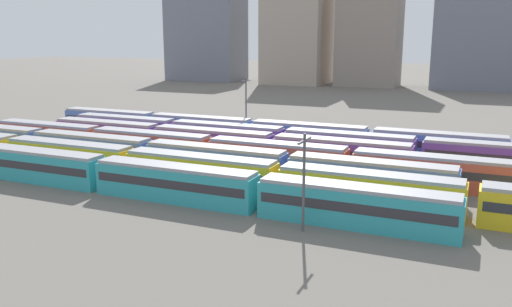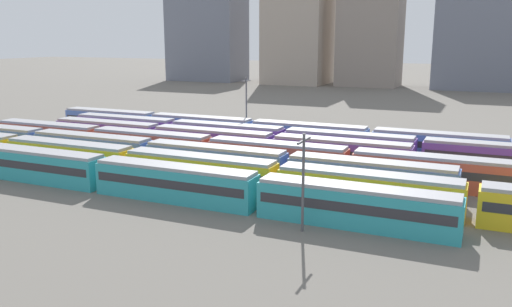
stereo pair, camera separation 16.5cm
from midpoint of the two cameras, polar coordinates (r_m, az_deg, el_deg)
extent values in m
plane|color=#666059|center=(84.26, -19.01, 0.43)|extent=(600.00, 600.00, 0.00)
cube|color=teal|center=(66.92, -22.48, -1.33)|extent=(18.00, 3.00, 3.40)
cube|color=#2D2D33|center=(66.83, -22.51, -0.99)|extent=(17.20, 3.06, 0.90)
cube|color=#939399|center=(66.53, -22.61, 0.24)|extent=(17.60, 2.70, 0.35)
cube|color=teal|center=(55.06, -8.68, -3.34)|extent=(18.00, 3.00, 3.40)
cube|color=#2D2D33|center=(54.96, -8.70, -2.93)|extent=(17.20, 3.06, 0.90)
cube|color=#939399|center=(54.59, -8.75, -1.44)|extent=(17.60, 2.70, 0.35)
cube|color=teal|center=(47.96, 10.85, -5.81)|extent=(18.00, 3.00, 3.40)
cube|color=#2D2D33|center=(47.83, 10.86, -5.35)|extent=(17.20, 3.06, 0.90)
cube|color=#939399|center=(47.41, 10.94, -3.66)|extent=(17.60, 2.70, 0.35)
cube|color=yellow|center=(70.51, -19.47, -0.43)|extent=(18.00, 3.00, 3.40)
cube|color=#2D2D33|center=(70.43, -19.49, -0.11)|extent=(17.20, 3.06, 0.90)
cube|color=#939399|center=(70.14, -19.58, 1.06)|extent=(17.60, 2.70, 0.35)
cube|color=yellow|center=(59.36, -6.02, -2.10)|extent=(18.00, 3.00, 3.40)
cube|color=#2D2D33|center=(59.26, -6.03, -1.72)|extent=(17.20, 3.06, 0.90)
cube|color=#939399|center=(58.92, -6.06, -0.34)|extent=(17.60, 2.70, 0.35)
cube|color=yellow|center=(52.83, 12.11, -4.16)|extent=(18.00, 3.00, 3.40)
cube|color=#2D2D33|center=(52.71, 12.13, -3.73)|extent=(17.20, 3.06, 0.90)
cube|color=#939399|center=(52.33, 12.21, -2.19)|extent=(17.60, 2.70, 0.35)
cube|color=#4C70BC|center=(74.83, -17.25, 0.44)|extent=(18.00, 3.00, 3.40)
cube|color=#2D2D33|center=(74.75, -17.27, 0.74)|extent=(17.20, 3.06, 0.90)
cube|color=#939399|center=(74.48, -17.34, 1.85)|extent=(17.60, 2.70, 0.35)
cube|color=#4C70BC|center=(64.18, -4.39, -0.96)|extent=(18.00, 3.00, 3.40)
cube|color=#2D2D33|center=(64.09, -4.40, -0.61)|extent=(17.20, 3.06, 0.90)
cube|color=#939399|center=(63.77, -4.42, 0.67)|extent=(17.60, 2.70, 0.35)
cube|color=#4C70BC|center=(57.90, 12.34, -2.70)|extent=(18.00, 3.00, 3.40)
cube|color=#2D2D33|center=(57.80, 12.36, -2.31)|extent=(17.20, 3.06, 0.90)
cube|color=#939399|center=(57.45, 12.43, -0.90)|extent=(17.60, 2.70, 0.35)
cube|color=#BC4C38|center=(87.29, -21.43, 1.79)|extent=(18.00, 3.00, 3.40)
cube|color=#2D2D33|center=(87.22, -21.45, 2.05)|extent=(17.20, 3.06, 0.90)
cube|color=#939399|center=(86.99, -21.53, 3.00)|extent=(17.60, 2.70, 0.35)
cube|color=#BC4C38|center=(75.17, -11.20, 0.82)|extent=(18.00, 3.00, 3.40)
cube|color=#2D2D33|center=(75.09, -11.22, 1.12)|extent=(17.20, 3.06, 0.90)
cube|color=#939399|center=(74.83, -11.26, 2.22)|extent=(17.60, 2.70, 0.35)
cube|color=#BC4C38|center=(66.31, 2.31, -0.50)|extent=(18.00, 3.00, 3.40)
cube|color=#2D2D33|center=(66.22, 2.32, -0.16)|extent=(17.20, 3.06, 0.90)
cube|color=#939399|center=(65.92, 2.33, 1.09)|extent=(17.60, 2.70, 0.35)
cube|color=#BC4C38|center=(62.11, 18.75, -2.06)|extent=(18.00, 3.00, 3.40)
cube|color=#2D2D33|center=(62.01, 18.78, -1.69)|extent=(17.20, 3.06, 0.90)
cube|color=#939399|center=(61.69, 18.87, -0.37)|extent=(17.60, 2.70, 0.35)
cube|color=#6B429E|center=(86.41, -15.74, 2.08)|extent=(18.00, 3.00, 3.40)
cube|color=#2D2D33|center=(86.34, -15.76, 2.35)|extent=(17.20, 3.06, 0.90)
cube|color=#939399|center=(86.11, -15.82, 3.31)|extent=(17.60, 2.70, 0.35)
cube|color=#6B429E|center=(75.89, -4.65, 1.12)|extent=(18.00, 3.00, 3.40)
cube|color=#2D2D33|center=(75.82, -4.66, 1.43)|extent=(17.20, 3.06, 0.90)
cube|color=#939399|center=(75.55, -4.68, 2.52)|extent=(17.60, 2.70, 0.35)
cube|color=#6B429E|center=(69.05, 9.27, -0.13)|extent=(18.00, 3.00, 3.40)
cube|color=#2D2D33|center=(68.96, 9.28, 0.20)|extent=(17.20, 3.06, 0.90)
cube|color=#939399|center=(68.67, 9.33, 1.39)|extent=(17.60, 2.70, 0.35)
cube|color=#6B429E|center=(90.63, -13.84, 2.65)|extent=(18.00, 3.00, 3.40)
cube|color=#2D2D33|center=(90.56, -13.86, 2.91)|extent=(17.20, 3.06, 0.90)
cube|color=#939399|center=(90.34, -13.90, 3.82)|extent=(17.60, 2.70, 0.35)
cube|color=#6B429E|center=(80.58, -3.12, 1.81)|extent=(18.00, 3.00, 3.40)
cube|color=#2D2D33|center=(80.50, -3.12, 2.09)|extent=(17.20, 3.06, 0.90)
cube|color=#939399|center=(80.25, -3.13, 3.13)|extent=(17.60, 2.70, 0.35)
cube|color=#6B429E|center=(74.07, 10.03, 0.69)|extent=(18.00, 3.00, 3.40)
cube|color=#2D2D33|center=(73.99, 10.04, 1.00)|extent=(17.20, 3.06, 0.90)
cube|color=#939399|center=(73.72, 10.08, 2.12)|extent=(17.60, 2.70, 0.35)
cube|color=#6B429E|center=(72.08, 24.75, -0.60)|extent=(18.00, 3.00, 3.40)
cube|color=#2D2D33|center=(72.00, 24.78, -0.28)|extent=(17.20, 3.06, 0.90)
cube|color=#939399|center=(71.72, 24.88, 0.86)|extent=(17.60, 2.70, 0.35)
cube|color=#4C70BC|center=(99.27, -15.46, 3.39)|extent=(18.00, 3.00, 3.40)
cube|color=#2D2D33|center=(99.21, -15.47, 3.62)|extent=(17.20, 3.06, 0.90)
cube|color=#939399|center=(99.01, -15.52, 4.46)|extent=(17.60, 2.70, 0.35)
cube|color=#4C70BC|center=(88.61, -5.93, 2.73)|extent=(18.00, 3.00, 3.40)
cube|color=#2D2D33|center=(88.54, -5.93, 2.99)|extent=(17.20, 3.06, 0.90)
cube|color=#939399|center=(88.31, -5.95, 3.93)|extent=(17.60, 2.70, 0.35)
cube|color=#4C70BC|center=(81.00, 5.77, 1.82)|extent=(18.00, 3.00, 3.40)
cube|color=#2D2D33|center=(80.93, 5.77, 2.10)|extent=(17.20, 3.06, 0.90)
cube|color=#939399|center=(80.68, 5.80, 3.13)|extent=(17.60, 2.70, 0.35)
cube|color=#4C70BC|center=(77.37, 19.18, 0.68)|extent=(18.00, 3.00, 3.40)
cube|color=#2D2D33|center=(77.29, 19.20, 0.98)|extent=(17.20, 3.06, 0.90)
cube|color=#939399|center=(77.03, 19.28, 2.05)|extent=(17.60, 2.70, 0.35)
cylinder|color=#4C4C51|center=(45.29, 5.22, -3.24)|extent=(0.24, 0.24, 8.67)
cube|color=#47474C|center=(44.43, 5.32, 1.41)|extent=(0.16, 3.20, 0.16)
cylinder|color=#4C4C51|center=(87.35, -1.00, 4.92)|extent=(0.24, 0.24, 10.21)
cube|color=#47474C|center=(86.87, -1.01, 7.86)|extent=(0.16, 3.20, 0.16)
cube|color=slate|center=(211.13, -5.28, 12.28)|extent=(28.20, 17.22, 32.31)
cube|color=#A89989|center=(195.71, 4.65, 13.93)|extent=(21.64, 21.40, 43.52)
cube|color=gray|center=(188.70, 12.36, 14.01)|extent=(20.55, 15.57, 45.27)
cube|color=slate|center=(184.57, 23.41, 10.92)|extent=(29.49, 12.78, 29.70)
camera|label=1|loc=(0.08, -89.93, 0.02)|focal=36.98mm
camera|label=2|loc=(0.08, 90.07, -0.02)|focal=36.98mm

